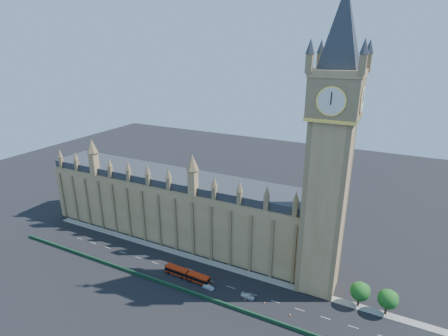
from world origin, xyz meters
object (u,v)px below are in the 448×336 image
at_px(car_grey, 195,278).
at_px(car_silver, 208,287).
at_px(red_bus, 187,274).
at_px(car_white, 248,296).

xyz_separation_m(car_grey, car_silver, (6.59, -2.01, -0.02)).
height_order(red_bus, car_grey, red_bus).
relative_size(car_grey, car_white, 0.89).
bearing_deg(red_bus, car_white, 2.50).
distance_m(car_grey, car_silver, 6.89).
xyz_separation_m(car_grey, car_white, (20.40, -0.18, -0.03)).
height_order(red_bus, car_silver, red_bus).
relative_size(red_bus, car_white, 3.90).
relative_size(red_bus, car_grey, 4.41).
bearing_deg(car_white, red_bus, 94.53).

